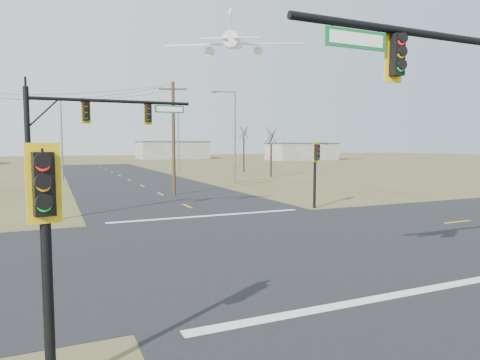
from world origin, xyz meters
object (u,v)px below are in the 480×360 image
object	(u,v)px
mast_arm_far	(84,126)
utility_pole_near	(174,137)
streetlight_a	(233,131)
streetlight_c	(64,135)
pedestal_signal_sw	(45,212)
pedestal_signal_ne	(316,160)
streetlight_b	(177,135)
bare_tree_d	(244,132)
bare_tree_c	(271,135)

from	to	relation	value
mast_arm_far	utility_pole_near	world-z (taller)	utility_pole_near
streetlight_a	streetlight_c	distance (m)	20.09
utility_pole_near	streetlight_c	world-z (taller)	streetlight_c
mast_arm_far	streetlight_a	size ratio (longest dim) A/B	0.89
pedestal_signal_sw	streetlight_a	distance (m)	40.81
pedestal_signal_sw	streetlight_a	size ratio (longest dim) A/B	0.43
pedestal_signal_ne	streetlight_c	world-z (taller)	streetlight_c
streetlight_b	streetlight_a	bearing A→B (deg)	-97.24
pedestal_signal_ne	bare_tree_d	size ratio (longest dim) A/B	0.58
pedestal_signal_sw	streetlight_b	size ratio (longest dim) A/B	0.43
mast_arm_far	pedestal_signal_sw	size ratio (longest dim) A/B	2.09
pedestal_signal_ne	utility_pole_near	world-z (taller)	utility_pole_near
pedestal_signal_sw	bare_tree_d	xyz separation A→B (m)	(27.88, 53.58, 3.07)
mast_arm_far	utility_pole_near	bearing A→B (deg)	30.22
streetlight_a	pedestal_signal_ne	bearing A→B (deg)	-109.31
utility_pole_near	streetlight_b	world-z (taller)	streetlight_b
pedestal_signal_ne	bare_tree_c	world-z (taller)	bare_tree_c
streetlight_b	pedestal_signal_sw	bearing A→B (deg)	-116.38
utility_pole_near	bare_tree_c	size ratio (longest dim) A/B	1.35
streetlight_a	streetlight_b	xyz separation A→B (m)	(-0.57, 21.00, 0.02)
pedestal_signal_ne	utility_pole_near	xyz separation A→B (m)	(-6.79, 11.20, 1.68)
streetlight_c	utility_pole_near	bearing A→B (deg)	-45.37
mast_arm_far	bare_tree_d	xyz separation A→B (m)	(25.98, 35.64, 0.94)
pedestal_signal_sw	streetlight_c	bearing A→B (deg)	76.91
utility_pole_near	streetlight_a	distance (m)	12.45
pedestal_signal_ne	utility_pole_near	distance (m)	13.20
pedestal_signal_sw	utility_pole_near	distance (m)	29.36
streetlight_a	bare_tree_c	bearing A→B (deg)	26.13
streetlight_b	bare_tree_d	world-z (taller)	streetlight_b
pedestal_signal_sw	bare_tree_c	distance (m)	50.80
pedestal_signal_sw	bare_tree_c	world-z (taller)	bare_tree_c
pedestal_signal_ne	streetlight_a	distance (m)	19.99
bare_tree_c	bare_tree_d	bearing A→B (deg)	85.66
streetlight_b	streetlight_c	distance (m)	19.70
streetlight_b	bare_tree_c	size ratio (longest dim) A/B	1.46
pedestal_signal_ne	pedestal_signal_sw	distance (m)	23.27
streetlight_b	bare_tree_d	distance (m)	10.40
streetlight_c	bare_tree_d	world-z (taller)	streetlight_c
streetlight_b	pedestal_signal_ne	bearing A→B (deg)	-101.18
mast_arm_far	pedestal_signal_ne	distance (m)	14.75
mast_arm_far	streetlight_b	distance (m)	42.47
pedestal_signal_ne	bare_tree_d	world-z (taller)	bare_tree_d
mast_arm_far	pedestal_signal_ne	xyz separation A→B (m)	(14.53, -1.47, -2.06)
pedestal_signal_ne	pedestal_signal_sw	world-z (taller)	pedestal_signal_ne
mast_arm_far	bare_tree_c	bearing A→B (deg)	23.52
pedestal_signal_ne	bare_tree_c	xyz separation A→B (m)	(10.64, 26.45, 2.26)
streetlight_b	bare_tree_c	xyz separation A→B (m)	(8.93, -14.26, -0.24)
mast_arm_far	streetlight_a	xyz separation A→B (m)	(16.80, 18.23, 0.42)
utility_pole_near	streetlight_a	world-z (taller)	streetlight_a
pedestal_signal_sw	utility_pole_near	size ratio (longest dim) A/B	0.46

